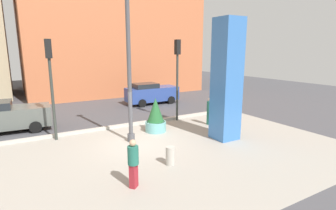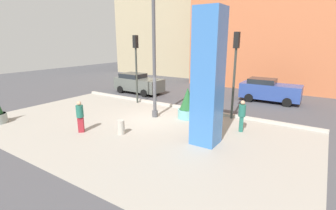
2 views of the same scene
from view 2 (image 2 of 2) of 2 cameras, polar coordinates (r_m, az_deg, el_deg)
ground_plane at (r=18.09m, az=3.89°, el=-0.00°), size 60.00×60.00×0.00m
plaza_pavement at (r=13.41m, az=-8.80°, el=-5.54°), size 18.00×10.00×0.02m
curb_strip at (r=17.33m, az=2.47°, el=-0.37°), size 18.00×0.24×0.16m
lamp_post at (r=14.64m, az=-3.25°, el=11.38°), size 0.44×0.44×7.67m
art_pillar_blue at (r=10.86m, az=9.28°, el=5.98°), size 1.15×1.15×5.99m
potted_plant_mid_plaza at (r=14.86m, az=4.55°, el=0.06°), size 1.15×1.15×1.90m
concrete_bollard at (r=12.63m, az=-10.89°, el=-5.12°), size 0.36×0.36×0.75m
traffic_light_corner at (r=14.83m, az=15.37°, el=9.57°), size 0.28×0.42×5.09m
traffic_light_far_side at (r=18.31m, az=-7.44°, el=10.70°), size 0.28×0.42×4.98m
car_intersection at (r=20.40m, az=22.50°, el=3.18°), size 4.35×2.02×1.76m
car_curb_east at (r=22.18m, az=-6.97°, el=5.03°), size 4.61×2.23×1.74m
pedestrian_by_curb at (r=13.29m, az=-19.78°, el=-2.25°), size 0.51×0.51×1.66m
pedestrian_on_sidewalk at (r=13.19m, az=16.81°, el=-2.12°), size 0.45×0.45×1.67m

